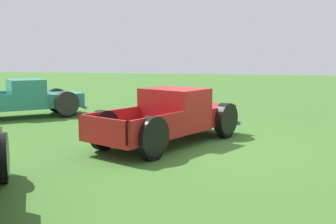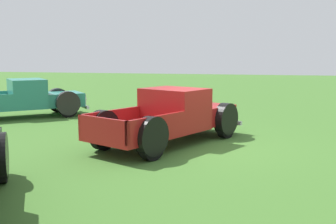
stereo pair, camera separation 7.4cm
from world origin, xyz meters
name	(u,v)px [view 2 (the right image)]	position (x,y,z in m)	size (l,w,h in m)	color
ground_plane	(202,145)	(0.00, 0.00, 0.00)	(80.00, 80.00, 0.00)	#3D6B28
pickup_truck_foreground	(176,116)	(0.33, 0.80, 0.73)	(5.30, 3.76, 1.54)	maroon
pickup_truck_behind_right	(29,99)	(3.55, 7.49, 0.72)	(4.60, 4.84, 1.51)	#2D8475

